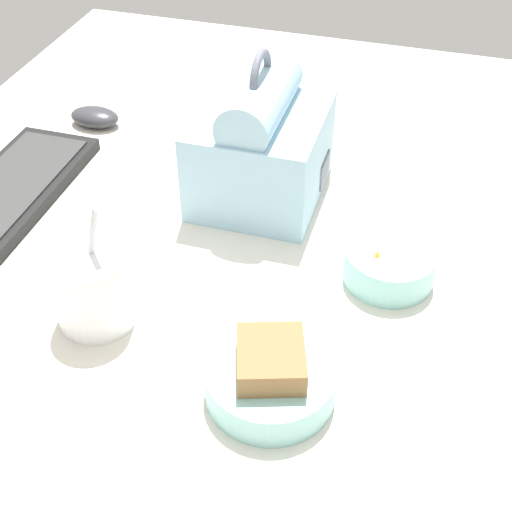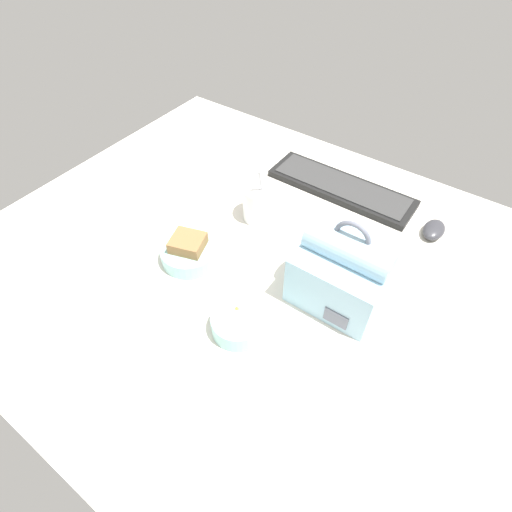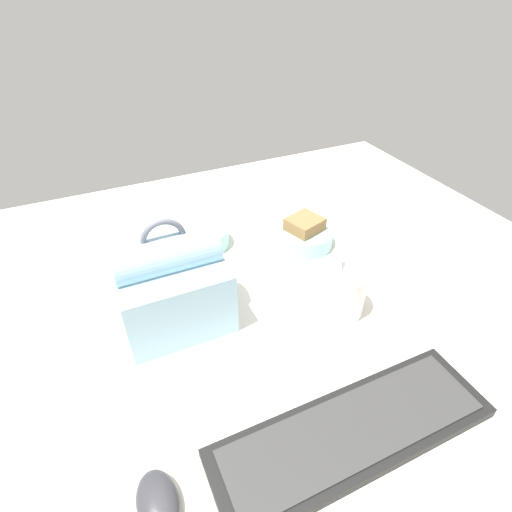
% 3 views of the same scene
% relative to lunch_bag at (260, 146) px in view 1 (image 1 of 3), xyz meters
% --- Properties ---
extents(desk_surface, '(1.40, 1.10, 0.02)m').
position_rel_lunch_bag_xyz_m(desk_surface, '(-0.16, -0.03, -0.09)').
color(desk_surface, silver).
rests_on(desk_surface, ground).
extents(lunch_bag, '(0.18, 0.17, 0.21)m').
position_rel_lunch_bag_xyz_m(lunch_bag, '(0.00, 0.00, 0.00)').
color(lunch_bag, '#9EC6DB').
rests_on(lunch_bag, desk_surface).
extents(soup_cup, '(0.09, 0.09, 0.16)m').
position_rel_lunch_bag_xyz_m(soup_cup, '(-0.28, 0.11, -0.03)').
color(soup_cup, white).
rests_on(soup_cup, desk_surface).
extents(bento_bowl_sandwich, '(0.13, 0.13, 0.07)m').
position_rel_lunch_bag_xyz_m(bento_bowl_sandwich, '(-0.33, -0.11, -0.05)').
color(bento_bowl_sandwich, '#93D1CC').
rests_on(bento_bowl_sandwich, desk_surface).
extents(bento_bowl_snacks, '(0.11, 0.11, 0.05)m').
position_rel_lunch_bag_xyz_m(bento_bowl_snacks, '(-0.12, -0.20, -0.06)').
color(bento_bowl_snacks, '#93D1CC').
rests_on(bento_bowl_snacks, desk_surface).
extents(computer_mouse, '(0.05, 0.08, 0.03)m').
position_rel_lunch_bag_xyz_m(computer_mouse, '(0.11, 0.31, -0.06)').
color(computer_mouse, '#333338').
rests_on(computer_mouse, desk_surface).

